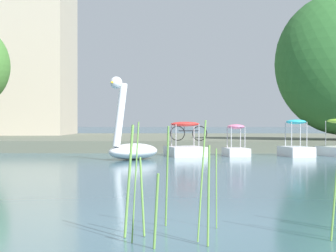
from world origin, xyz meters
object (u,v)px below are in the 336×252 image
pedal_boat_pink (236,146)px  pedal_boat_red (185,147)px  swan_boat (132,145)px  bicycle_parked (189,133)px  pedal_boat_cyan (296,147)px

pedal_boat_pink → pedal_boat_red: bearing=-177.3°
swan_boat → pedal_boat_pink: swan_boat is taller
pedal_boat_pink → bicycle_parked: bearing=124.1°
swan_boat → pedal_boat_red: 3.42m
pedal_boat_red → pedal_boat_pink: size_ratio=1.36×
pedal_boat_red → pedal_boat_pink: 2.14m
swan_boat → bicycle_parked: swan_boat is taller
pedal_boat_red → pedal_boat_pink: bearing=2.7°
swan_boat → pedal_boat_red: swan_boat is taller
bicycle_parked → swan_boat: bearing=-110.1°
pedal_boat_cyan → bicycle_parked: bearing=145.2°
pedal_boat_cyan → bicycle_parked: size_ratio=1.21×
swan_boat → pedal_boat_pink: size_ratio=1.68×
pedal_boat_cyan → bicycle_parked: (-4.49, 3.13, 0.51)m
swan_boat → bicycle_parked: (2.14, 5.83, 0.38)m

